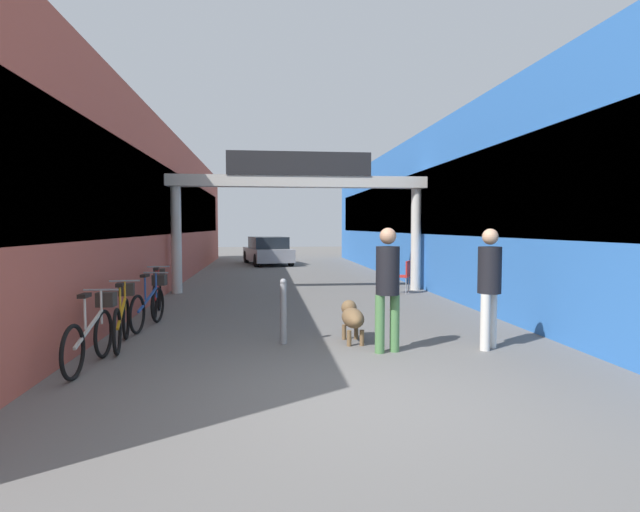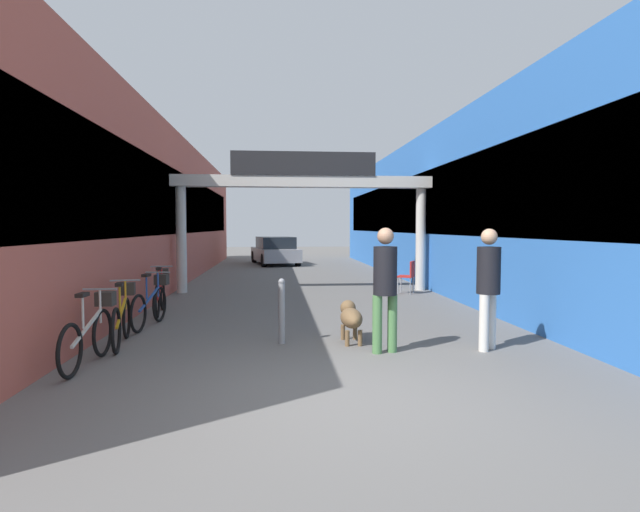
{
  "view_description": "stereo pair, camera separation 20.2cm",
  "coord_description": "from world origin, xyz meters",
  "px_view_note": "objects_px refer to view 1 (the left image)",
  "views": [
    {
      "loc": [
        -0.98,
        -5.15,
        1.82
      ],
      "look_at": [
        0.0,
        3.56,
        1.3
      ],
      "focal_mm": 28.0,
      "sensor_mm": 36.0,
      "label": 1
    },
    {
      "loc": [
        -0.78,
        -5.17,
        1.82
      ],
      "look_at": [
        0.0,
        3.56,
        1.3
      ],
      "focal_mm": 28.0,
      "sensor_mm": 36.0,
      "label": 2
    }
  ],
  "objects_px": {
    "bollard_post_metal": "(283,311)",
    "parked_car_silver": "(268,251)",
    "pedestrian_companion": "(489,280)",
    "bicycle_blue_third": "(150,303)",
    "bicycle_silver_nearest": "(92,333)",
    "bicycle_red_farthest": "(157,293)",
    "pedestrian_with_dog": "(388,281)",
    "bicycle_orange_second": "(123,317)",
    "cafe_chair_red_nearer": "(404,274)",
    "dog_on_leash": "(352,317)"
  },
  "relations": [
    {
      "from": "bollard_post_metal",
      "to": "parked_car_silver",
      "type": "relative_size",
      "value": 0.24
    },
    {
      "from": "pedestrian_companion",
      "to": "parked_car_silver",
      "type": "distance_m",
      "value": 17.43
    },
    {
      "from": "pedestrian_companion",
      "to": "bicycle_blue_third",
      "type": "height_order",
      "value": "pedestrian_companion"
    },
    {
      "from": "bicycle_silver_nearest",
      "to": "bicycle_red_farthest",
      "type": "xyz_separation_m",
      "value": [
        0.0,
        3.97,
        0.0
      ]
    },
    {
      "from": "pedestrian_companion",
      "to": "bicycle_red_farthest",
      "type": "distance_m",
      "value": 6.68
    },
    {
      "from": "pedestrian_companion",
      "to": "bicycle_silver_nearest",
      "type": "relative_size",
      "value": 1.06
    },
    {
      "from": "bicycle_blue_third",
      "to": "pedestrian_companion",
      "type": "bearing_deg",
      "value": -22.9
    },
    {
      "from": "pedestrian_with_dog",
      "to": "bicycle_blue_third",
      "type": "xyz_separation_m",
      "value": [
        -3.82,
        2.29,
        -0.6
      ]
    },
    {
      "from": "bicycle_orange_second",
      "to": "bicycle_red_farthest",
      "type": "bearing_deg",
      "value": 91.31
    },
    {
      "from": "bicycle_silver_nearest",
      "to": "cafe_chair_red_nearer",
      "type": "distance_m",
      "value": 8.8
    },
    {
      "from": "bicycle_silver_nearest",
      "to": "bicycle_orange_second",
      "type": "distance_m",
      "value": 1.14
    },
    {
      "from": "pedestrian_companion",
      "to": "parked_car_silver",
      "type": "relative_size",
      "value": 0.42
    },
    {
      "from": "bicycle_red_farthest",
      "to": "bollard_post_metal",
      "type": "distance_m",
      "value": 3.94
    },
    {
      "from": "pedestrian_with_dog",
      "to": "bicycle_blue_third",
      "type": "bearing_deg",
      "value": 149.04
    },
    {
      "from": "pedestrian_companion",
      "to": "bicycle_red_farthest",
      "type": "height_order",
      "value": "pedestrian_companion"
    },
    {
      "from": "pedestrian_with_dog",
      "to": "bicycle_orange_second",
      "type": "distance_m",
      "value": 4.07
    },
    {
      "from": "bollard_post_metal",
      "to": "cafe_chair_red_nearer",
      "type": "distance_m",
      "value": 6.5
    },
    {
      "from": "dog_on_leash",
      "to": "bicycle_blue_third",
      "type": "xyz_separation_m",
      "value": [
        -3.44,
        1.57,
        0.04
      ]
    },
    {
      "from": "bicycle_silver_nearest",
      "to": "cafe_chair_red_nearer",
      "type": "bearing_deg",
      "value": 46.87
    },
    {
      "from": "bicycle_blue_third",
      "to": "bicycle_red_farthest",
      "type": "bearing_deg",
      "value": 96.52
    },
    {
      "from": "bicycle_red_farthest",
      "to": "pedestrian_with_dog",
      "type": "bearing_deg",
      "value": -43.04
    },
    {
      "from": "bicycle_orange_second",
      "to": "bicycle_red_farthest",
      "type": "xyz_separation_m",
      "value": [
        -0.07,
        2.84,
        0.0
      ]
    },
    {
      "from": "cafe_chair_red_nearer",
      "to": "bicycle_orange_second",
      "type": "bearing_deg",
      "value": -138.37
    },
    {
      "from": "bicycle_silver_nearest",
      "to": "bicycle_red_farthest",
      "type": "bearing_deg",
      "value": 89.93
    },
    {
      "from": "bicycle_red_farthest",
      "to": "bicycle_blue_third",
      "type": "bearing_deg",
      "value": -83.48
    },
    {
      "from": "dog_on_leash",
      "to": "bollard_post_metal",
      "type": "bearing_deg",
      "value": -177.95
    },
    {
      "from": "pedestrian_with_dog",
      "to": "parked_car_silver",
      "type": "bearing_deg",
      "value": 95.26
    },
    {
      "from": "bicycle_orange_second",
      "to": "bicycle_blue_third",
      "type": "xyz_separation_m",
      "value": [
        0.1,
        1.41,
        0.0
      ]
    },
    {
      "from": "pedestrian_with_dog",
      "to": "bicycle_orange_second",
      "type": "xyz_separation_m",
      "value": [
        -3.92,
        0.89,
        -0.6
      ]
    },
    {
      "from": "bicycle_orange_second",
      "to": "cafe_chair_red_nearer",
      "type": "height_order",
      "value": "bicycle_orange_second"
    },
    {
      "from": "bicycle_red_farthest",
      "to": "parked_car_silver",
      "type": "relative_size",
      "value": 0.4
    },
    {
      "from": "pedestrian_with_dog",
      "to": "bollard_post_metal",
      "type": "relative_size",
      "value": 1.77
    },
    {
      "from": "pedestrian_with_dog",
      "to": "bollard_post_metal",
      "type": "bearing_deg",
      "value": 155.01
    },
    {
      "from": "dog_on_leash",
      "to": "pedestrian_companion",
      "type": "bearing_deg",
      "value": -19.9
    },
    {
      "from": "bicycle_silver_nearest",
      "to": "cafe_chair_red_nearer",
      "type": "relative_size",
      "value": 1.9
    },
    {
      "from": "pedestrian_companion",
      "to": "bicycle_red_farthest",
      "type": "bearing_deg",
      "value": 146.24
    },
    {
      "from": "pedestrian_companion",
      "to": "bicycle_blue_third",
      "type": "relative_size",
      "value": 1.06
    },
    {
      "from": "dog_on_leash",
      "to": "bollard_post_metal",
      "type": "height_order",
      "value": "bollard_post_metal"
    },
    {
      "from": "bicycle_orange_second",
      "to": "cafe_chair_red_nearer",
      "type": "distance_m",
      "value": 7.95
    },
    {
      "from": "dog_on_leash",
      "to": "parked_car_silver",
      "type": "xyz_separation_m",
      "value": [
        -1.2,
        16.45,
        0.25
      ]
    },
    {
      "from": "pedestrian_with_dog",
      "to": "bicycle_blue_third",
      "type": "height_order",
      "value": "pedestrian_with_dog"
    },
    {
      "from": "bicycle_silver_nearest",
      "to": "parked_car_silver",
      "type": "bearing_deg",
      "value": 82.12
    },
    {
      "from": "pedestrian_companion",
      "to": "bicycle_silver_nearest",
      "type": "bearing_deg",
      "value": -177.13
    },
    {
      "from": "bicycle_blue_third",
      "to": "pedestrian_with_dog",
      "type": "bearing_deg",
      "value": -30.96
    },
    {
      "from": "bicycle_blue_third",
      "to": "bollard_post_metal",
      "type": "xyz_separation_m",
      "value": [
        2.35,
        -1.61,
        0.08
      ]
    },
    {
      "from": "bicycle_red_farthest",
      "to": "parked_car_silver",
      "type": "bearing_deg",
      "value": 79.86
    },
    {
      "from": "bicycle_silver_nearest",
      "to": "bicycle_red_farthest",
      "type": "height_order",
      "value": "same"
    },
    {
      "from": "bollard_post_metal",
      "to": "cafe_chair_red_nearer",
      "type": "relative_size",
      "value": 1.15
    },
    {
      "from": "bicycle_orange_second",
      "to": "parked_car_silver",
      "type": "bearing_deg",
      "value": 81.82
    },
    {
      "from": "dog_on_leash",
      "to": "bicycle_silver_nearest",
      "type": "bearing_deg",
      "value": -164.86
    }
  ]
}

